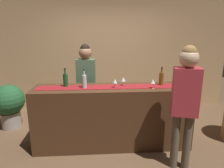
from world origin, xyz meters
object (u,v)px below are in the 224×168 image
at_px(wine_bottle_green, 66,80).
at_px(wine_bottle_clear, 84,81).
at_px(wine_glass_far_end, 153,82).
at_px(bartender, 86,79).
at_px(wine_bottle_amber, 161,79).
at_px(wine_glass_near_customer, 115,81).
at_px(wine_glass_mid_counter, 123,80).
at_px(customer_sipping, 185,96).
at_px(potted_plant_tall, 9,103).

bearing_deg(wine_bottle_green, wine_bottle_clear, -18.53).
height_order(wine_glass_far_end, bartender, bartender).
bearing_deg(wine_bottle_green, bartender, 59.89).
bearing_deg(wine_bottle_clear, wine_bottle_green, 161.47).
relative_size(wine_bottle_amber, wine_glass_near_customer, 2.10).
relative_size(wine_bottle_clear, wine_glass_mid_counter, 2.10).
bearing_deg(wine_bottle_amber, wine_bottle_clear, -175.75).
distance_m(wine_bottle_amber, customer_sipping, 0.75).
bearing_deg(wine_glass_near_customer, potted_plant_tall, 157.91).
xyz_separation_m(customer_sipping, potted_plant_tall, (-2.91, 1.45, -0.57)).
distance_m(wine_bottle_green, wine_glass_far_end, 1.39).
bearing_deg(bartender, wine_glass_far_end, 152.09).
relative_size(wine_glass_near_customer, wine_glass_far_end, 1.00).
relative_size(wine_bottle_amber, wine_glass_mid_counter, 2.10).
xyz_separation_m(wine_bottle_green, bartender, (0.30, 0.51, -0.11)).
distance_m(wine_glass_near_customer, wine_glass_far_end, 0.59).
height_order(wine_bottle_clear, potted_plant_tall, wine_bottle_clear).
distance_m(wine_bottle_amber, wine_bottle_clear, 1.26).
bearing_deg(wine_bottle_amber, wine_glass_mid_counter, 179.80).
xyz_separation_m(wine_bottle_green, customer_sipping, (1.66, -0.75, -0.06)).
relative_size(wine_glass_far_end, customer_sipping, 0.08).
xyz_separation_m(wine_glass_near_customer, bartender, (-0.49, 0.63, -0.10)).
relative_size(wine_bottle_green, wine_glass_mid_counter, 2.10).
distance_m(wine_glass_mid_counter, wine_glass_far_end, 0.48).
height_order(wine_bottle_clear, wine_glass_mid_counter, wine_bottle_clear).
bearing_deg(wine_glass_far_end, wine_bottle_amber, 44.02).
bearing_deg(wine_glass_mid_counter, wine_bottle_clear, -171.30).
bearing_deg(potted_plant_tall, wine_glass_near_customer, -22.09).
bearing_deg(wine_bottle_amber, wine_bottle_green, 179.69).
relative_size(wine_bottle_clear, wine_glass_far_end, 2.10).
bearing_deg(wine_bottle_amber, customer_sipping, -82.23).
distance_m(wine_bottle_clear, wine_glass_near_customer, 0.48).
xyz_separation_m(wine_glass_mid_counter, potted_plant_tall, (-2.18, 0.71, -0.62)).
relative_size(wine_bottle_green, wine_glass_far_end, 2.10).
bearing_deg(bartender, customer_sipping, 142.37).
relative_size(wine_bottle_clear, wine_glass_near_customer, 2.10).
distance_m(wine_glass_far_end, potted_plant_tall, 2.84).
bearing_deg(customer_sipping, wine_glass_mid_counter, 149.54).
height_order(wine_bottle_green, wine_bottle_clear, same).
bearing_deg(wine_glass_near_customer, wine_glass_far_end, -6.40).
distance_m(wine_glass_mid_counter, bartender, 0.83).
bearing_deg(wine_bottle_clear, wine_glass_mid_counter, 8.70).
height_order(wine_bottle_amber, customer_sipping, customer_sipping).
bearing_deg(wine_glass_mid_counter, wine_glass_near_customer, -141.43).
bearing_deg(potted_plant_tall, wine_glass_far_end, -18.76).
distance_m(customer_sipping, potted_plant_tall, 3.30).
distance_m(bartender, customer_sipping, 1.86).
xyz_separation_m(wine_bottle_amber, customer_sipping, (0.10, -0.74, -0.06)).
bearing_deg(bartender, wine_glass_near_customer, 132.75).
distance_m(wine_bottle_green, customer_sipping, 1.82).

